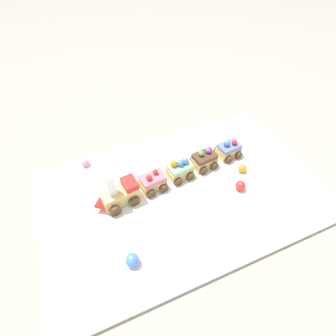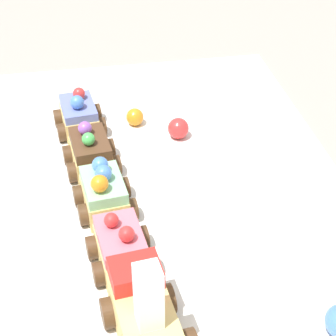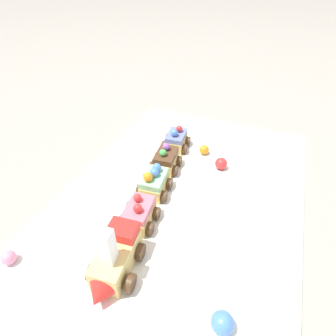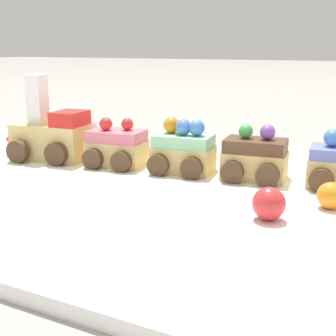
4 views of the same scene
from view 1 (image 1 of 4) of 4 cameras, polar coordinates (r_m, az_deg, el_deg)
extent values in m
plane|color=gray|center=(0.74, 3.11, -5.72)|extent=(10.00, 10.00, 0.00)
cube|color=white|center=(0.73, 3.13, -5.44)|extent=(0.76, 0.48, 0.01)
cube|color=#E5C675|center=(0.70, -10.39, -5.91)|extent=(0.10, 0.06, 0.05)
cube|color=red|center=(0.68, -8.38, -3.31)|extent=(0.04, 0.05, 0.02)
cone|color=red|center=(0.70, -14.93, -7.83)|extent=(0.03, 0.05, 0.04)
cube|color=white|center=(0.67, -12.09, -4.74)|extent=(0.02, 0.02, 0.02)
cube|color=white|center=(0.66, -12.38, -3.61)|extent=(0.02, 0.02, 0.02)
cube|color=white|center=(0.64, -12.67, -2.43)|extent=(0.02, 0.02, 0.02)
cylinder|color=#4C331E|center=(0.72, -13.11, -5.49)|extent=(0.03, 0.01, 0.03)
cylinder|color=#4C331E|center=(0.69, -11.43, -8.87)|extent=(0.03, 0.01, 0.03)
cylinder|color=#4C331E|center=(0.73, -9.24, -3.93)|extent=(0.03, 0.01, 0.03)
cylinder|color=#4C331E|center=(0.70, -7.36, -7.18)|extent=(0.03, 0.01, 0.03)
cube|color=#E5C675|center=(0.73, -3.31, -3.38)|extent=(0.07, 0.05, 0.03)
cube|color=#E57084|center=(0.71, -3.38, -2.25)|extent=(0.07, 0.05, 0.01)
sphere|color=red|center=(0.71, -2.77, -0.83)|extent=(0.02, 0.02, 0.02)
sphere|color=red|center=(0.69, -4.16, -2.07)|extent=(0.02, 0.02, 0.02)
cylinder|color=#4C331E|center=(0.74, -5.58, -2.63)|extent=(0.03, 0.01, 0.02)
cylinder|color=#4C331E|center=(0.71, -3.65, -5.61)|extent=(0.03, 0.01, 0.02)
cylinder|color=#4C331E|center=(0.75, -2.97, -1.54)|extent=(0.03, 0.01, 0.02)
cylinder|color=#4C331E|center=(0.72, -0.94, -4.43)|extent=(0.03, 0.01, 0.02)
cube|color=#E5C675|center=(0.75, 2.58, -0.86)|extent=(0.07, 0.05, 0.03)
cube|color=#93DBA3|center=(0.74, 2.64, 0.28)|extent=(0.07, 0.05, 0.01)
sphere|color=#4C84E0|center=(0.73, 3.79, 1.57)|extent=(0.02, 0.02, 0.02)
sphere|color=#4C84E0|center=(0.72, 2.74, 1.09)|extent=(0.02, 0.02, 0.02)
sphere|color=orange|center=(0.72, 1.34, 1.03)|extent=(0.02, 0.02, 0.02)
cylinder|color=#4C331E|center=(0.76, 0.29, -0.18)|extent=(0.03, 0.01, 0.02)
cylinder|color=#4C331E|center=(0.73, 2.42, -2.94)|extent=(0.03, 0.01, 0.02)
cylinder|color=#4C331E|center=(0.78, 2.72, 0.83)|extent=(0.03, 0.01, 0.02)
cylinder|color=#4C331E|center=(0.75, 4.92, -1.84)|extent=(0.03, 0.01, 0.02)
cube|color=#E5C675|center=(0.79, 7.82, 1.39)|extent=(0.07, 0.05, 0.03)
cube|color=brown|center=(0.77, 7.98, 2.54)|extent=(0.07, 0.05, 0.01)
sphere|color=#9956C6|center=(0.77, 8.72, 3.80)|extent=(0.02, 0.02, 0.02)
sphere|color=#4CBC56|center=(0.76, 7.23, 3.17)|extent=(0.02, 0.02, 0.02)
cylinder|color=#4C331E|center=(0.80, 5.56, 2.01)|extent=(0.03, 0.01, 0.02)
cylinder|color=#4C331E|center=(0.77, 7.80, -0.55)|extent=(0.03, 0.01, 0.02)
cylinder|color=#4C331E|center=(0.81, 7.79, 2.93)|extent=(0.03, 0.01, 0.02)
cylinder|color=#4C331E|center=(0.79, 10.07, 0.47)|extent=(0.03, 0.01, 0.02)
cube|color=#E5C675|center=(0.83, 12.99, 3.59)|extent=(0.07, 0.05, 0.03)
cube|color=#6B7AC6|center=(0.82, 13.23, 4.65)|extent=(0.07, 0.05, 0.01)
sphere|color=red|center=(0.82, 14.25, 5.46)|extent=(0.02, 0.02, 0.02)
sphere|color=#4C84E0|center=(0.80, 12.66, 5.25)|extent=(0.02, 0.02, 0.02)
cylinder|color=#4C331E|center=(0.84, 10.80, 4.17)|extent=(0.03, 0.01, 0.02)
cylinder|color=#4C331E|center=(0.81, 13.10, 1.82)|extent=(0.03, 0.01, 0.02)
cylinder|color=#4C331E|center=(0.86, 12.81, 4.99)|extent=(0.03, 0.01, 0.02)
cylinder|color=#4C331E|center=(0.83, 15.12, 2.72)|extent=(0.03, 0.01, 0.02)
sphere|color=#4C84E0|center=(0.61, -7.81, -19.24)|extent=(0.03, 0.03, 0.03)
sphere|color=pink|center=(0.82, -17.57, 1.12)|extent=(0.02, 0.02, 0.02)
sphere|color=orange|center=(0.80, 15.83, -0.07)|extent=(0.02, 0.02, 0.02)
sphere|color=red|center=(0.75, 15.51, -3.72)|extent=(0.03, 0.03, 0.03)
camera|label=2|loc=(0.55, -52.39, 14.38)|focal=60.00mm
camera|label=3|loc=(0.35, -40.85, 2.29)|focal=28.00mm
camera|label=4|loc=(0.63, 46.22, -17.22)|focal=50.00mm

